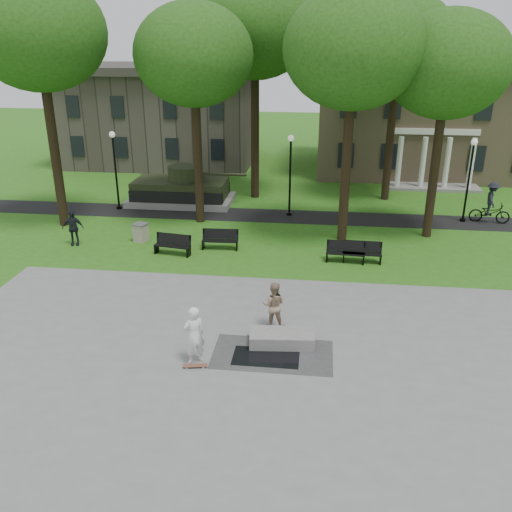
% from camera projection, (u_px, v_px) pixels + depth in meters
% --- Properties ---
extents(ground, '(120.00, 120.00, 0.00)m').
position_uv_depth(ground, '(257.00, 310.00, 21.01)').
color(ground, '#305B15').
rests_on(ground, ground).
extents(plaza, '(22.00, 16.00, 0.02)m').
position_uv_depth(plaza, '(237.00, 387.00, 16.41)').
color(plaza, gray).
rests_on(plaza, ground).
extents(footpath, '(44.00, 2.60, 0.01)m').
position_uv_depth(footpath, '(280.00, 216.00, 32.05)').
color(footpath, black).
rests_on(footpath, ground).
extents(building_right, '(17.00, 12.00, 8.60)m').
position_uv_depth(building_right, '(423.00, 113.00, 42.21)').
color(building_right, '#9E8460').
rests_on(building_right, ground).
extents(building_left, '(15.00, 10.00, 7.20)m').
position_uv_depth(building_left, '(163.00, 118.00, 45.26)').
color(building_left, '#4C443D').
rests_on(building_left, ground).
extents(tree_0, '(6.80, 6.80, 12.97)m').
position_uv_depth(tree_0, '(38.00, 33.00, 26.85)').
color(tree_0, black).
rests_on(tree_0, ground).
extents(tree_1, '(6.20, 6.20, 11.63)m').
position_uv_depth(tree_1, '(194.00, 56.00, 27.81)').
color(tree_1, black).
rests_on(tree_1, ground).
extents(tree_2, '(6.60, 6.60, 12.16)m').
position_uv_depth(tree_2, '(354.00, 50.00, 24.95)').
color(tree_2, black).
rests_on(tree_2, ground).
extents(tree_3, '(6.00, 6.00, 11.19)m').
position_uv_depth(tree_3, '(448.00, 65.00, 25.65)').
color(tree_3, black).
rests_on(tree_3, ground).
extents(tree_4, '(7.20, 7.20, 13.50)m').
position_uv_depth(tree_4, '(255.00, 27.00, 32.06)').
color(tree_4, black).
rests_on(tree_4, ground).
extents(tree_5, '(6.40, 6.40, 12.44)m').
position_uv_depth(tree_5, '(399.00, 40.00, 31.85)').
color(tree_5, black).
rests_on(tree_5, ground).
extents(lamp_left, '(0.36, 0.36, 4.73)m').
position_uv_depth(lamp_left, '(115.00, 164.00, 32.39)').
color(lamp_left, black).
rests_on(lamp_left, ground).
extents(lamp_mid, '(0.36, 0.36, 4.73)m').
position_uv_depth(lamp_mid, '(290.00, 169.00, 31.23)').
color(lamp_mid, black).
rests_on(lamp_mid, ground).
extents(lamp_right, '(0.36, 0.36, 4.73)m').
position_uv_depth(lamp_right, '(470.00, 174.00, 30.13)').
color(lamp_right, black).
rests_on(lamp_right, ground).
extents(tank_monument, '(7.45, 3.40, 2.40)m').
position_uv_depth(tank_monument, '(181.00, 190.00, 34.29)').
color(tank_monument, gray).
rests_on(tank_monument, ground).
extents(puddle, '(2.20, 1.20, 0.00)m').
position_uv_depth(puddle, '(266.00, 357.00, 17.90)').
color(puddle, black).
rests_on(puddle, plaza).
extents(concrete_block, '(2.28, 1.19, 0.45)m').
position_uv_depth(concrete_block, '(282.00, 338.00, 18.60)').
color(concrete_block, gray).
rests_on(concrete_block, plaza).
extents(skateboard, '(0.80, 0.33, 0.07)m').
position_uv_depth(skateboard, '(195.00, 366.00, 17.35)').
color(skateboard, brown).
rests_on(skateboard, plaza).
extents(skateboarder, '(0.87, 0.82, 2.00)m').
position_uv_depth(skateboarder, '(194.00, 335.00, 17.25)').
color(skateboarder, white).
rests_on(skateboarder, plaza).
extents(friend_watching, '(0.86, 0.68, 1.76)m').
position_uv_depth(friend_watching, '(274.00, 305.00, 19.47)').
color(friend_watching, '#997D63').
rests_on(friend_watching, plaza).
extents(pedestrian_walker, '(1.13, 0.64, 1.81)m').
position_uv_depth(pedestrian_walker, '(73.00, 228.00, 27.31)').
color(pedestrian_walker, black).
rests_on(pedestrian_walker, ground).
extents(cyclist, '(2.27, 1.33, 2.36)m').
position_uv_depth(cyclist, '(491.00, 206.00, 30.62)').
color(cyclist, black).
rests_on(cyclist, ground).
extents(park_bench_0, '(1.85, 0.81, 1.00)m').
position_uv_depth(park_bench_0, '(173.00, 244.00, 26.30)').
color(park_bench_0, black).
rests_on(park_bench_0, ground).
extents(park_bench_1, '(1.81, 0.58, 1.00)m').
position_uv_depth(park_bench_1, '(220.00, 239.00, 26.96)').
color(park_bench_1, black).
rests_on(park_bench_1, ground).
extents(park_bench_2, '(1.83, 0.65, 1.00)m').
position_uv_depth(park_bench_2, '(345.00, 251.00, 25.38)').
color(park_bench_2, black).
rests_on(park_bench_2, ground).
extents(park_bench_3, '(1.81, 0.58, 1.00)m').
position_uv_depth(park_bench_3, '(362.00, 251.00, 25.36)').
color(park_bench_3, black).
rests_on(park_bench_3, ground).
extents(trash_bin, '(0.83, 0.83, 0.96)m').
position_uv_depth(trash_bin, '(141.00, 232.00, 27.96)').
color(trash_bin, '#A19385').
rests_on(trash_bin, ground).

